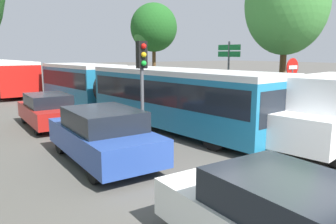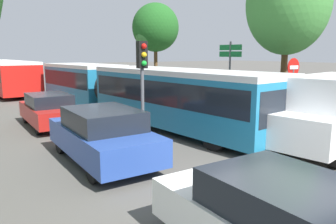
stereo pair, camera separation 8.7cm
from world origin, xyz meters
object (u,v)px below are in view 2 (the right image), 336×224
Objects in this scene: city_bus_rear at (5,74)px; direction_sign_post at (230,62)px; tree_right_near at (288,4)px; articulated_bus at (130,88)px; queued_car_red at (49,110)px; traffic_light at (142,68)px; white_van at (333,110)px; no_entry_sign at (292,83)px; queued_car_blue at (103,135)px; tree_right_mid at (155,29)px.

city_bus_rear is 17.81m from direction_sign_post.
articulated_bus is at bearing 140.23° from tree_right_near.
queued_car_red is (-0.21, -14.21, -0.73)m from city_bus_rear.
queued_car_red is at bearing -150.86° from traffic_light.
no_entry_sign reaches higher than white_van.
queued_car_red is 10.63m from white_van.
direction_sign_post reaches higher than queued_car_blue.
articulated_bus reaches higher than white_van.
no_entry_sign is (7.72, -5.95, 1.18)m from queued_car_red.
city_bus_rear is 1.74× the size of tree_right_mid.
city_bus_rear is at bearing -171.72° from articulated_bus.
articulated_bus is at bearing -88.90° from queued_car_red.
tree_right_mid is at bearing 172.04° from no_entry_sign.
city_bus_rear is 2.19× the size of white_van.
articulated_bus is 3.85m from queued_car_red.
white_van is 5.93m from tree_right_near.
queued_car_blue is (-0.10, -19.65, -0.66)m from city_bus_rear.
queued_car_red is at bearing -60.88° from white_van.
direction_sign_post reaches higher than articulated_bus.
traffic_light reaches higher than white_van.
no_entry_sign is 4.85m from direction_sign_post.
articulated_bus is at bearing -146.72° from no_entry_sign.
no_entry_sign is at bearing -163.12° from city_bus_rear.
traffic_light is at bearing -151.92° from queued_car_red.
direction_sign_post is at bearing 69.39° from articulated_bus.
tree_right_mid is (7.43, 11.45, 2.28)m from traffic_light.
direction_sign_post is 8.96m from tree_right_mid.
queued_car_red is 9.18m from direction_sign_post.
tree_right_mid is at bearing 148.52° from traffic_light.
queued_car_blue is 0.82× the size of white_van.
queued_car_red is at bearing -95.23° from articulated_bus.
direction_sign_post is (8.79, 4.15, 1.79)m from queued_car_blue.
articulated_bus is 5.41m from direction_sign_post.
tree_right_near reaches higher than queued_car_red.
direction_sign_post is 0.49× the size of tree_right_near.
tree_right_mid is at bearing 87.97° from tree_right_near.
traffic_light is (-4.57, 4.12, 1.26)m from white_van.
white_van is 1.87× the size of no_entry_sign.
tree_right_near reaches higher than traffic_light.
queued_car_blue is at bearing -178.43° from queued_car_red.
tree_right_mid is (9.58, 7.35, 4.08)m from queued_car_red.
queued_car_blue is 10.09m from tree_right_near.
no_entry_sign is 0.78× the size of direction_sign_post.
articulated_bus is 7.19m from no_entry_sign.
traffic_light reaches higher than no_entry_sign.
articulated_bus reaches higher than queued_car_blue.
queued_car_red is at bearing 154.18° from tree_right_near.
direction_sign_post is at bearing -154.29° from city_bus_rear.
white_van is (6.51, -22.42, -0.18)m from city_bus_rear.
city_bus_rear reaches higher than queued_car_red.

